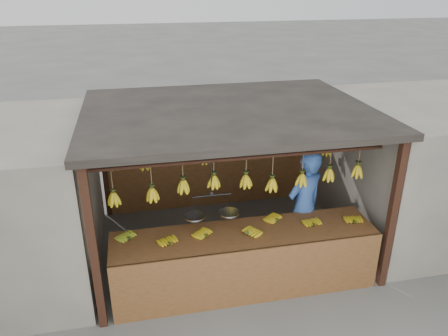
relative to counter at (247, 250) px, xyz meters
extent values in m
plane|color=#5B5B57|center=(0.00, 1.23, -0.71)|extent=(80.00, 80.00, 0.00)
cube|color=black|center=(-2.00, -0.27, 0.44)|extent=(0.10, 0.10, 2.30)
cube|color=black|center=(2.00, -0.27, 0.44)|extent=(0.10, 0.10, 2.30)
cube|color=black|center=(-2.00, 2.73, 0.44)|extent=(0.10, 0.10, 2.30)
cube|color=black|center=(2.00, 2.73, 0.44)|extent=(0.10, 0.10, 2.30)
cube|color=black|center=(0.00, 1.23, 1.64)|extent=(4.30, 3.30, 0.10)
cylinder|color=black|center=(0.00, 0.23, 1.29)|extent=(4.00, 0.05, 0.05)
cylinder|color=black|center=(0.00, 1.23, 1.29)|extent=(4.00, 0.05, 0.05)
cylinder|color=black|center=(0.00, 2.23, 1.29)|extent=(4.00, 0.05, 0.05)
cube|color=brown|center=(0.00, 2.73, 0.19)|extent=(4.00, 0.06, 1.80)
cube|color=slate|center=(3.60, 1.23, 0.44)|extent=(3.00, 3.00, 2.30)
cube|color=brown|center=(0.00, 0.13, 0.15)|extent=(3.75, 0.83, 0.08)
cube|color=brown|center=(0.00, -0.28, -0.26)|extent=(3.75, 0.04, 0.90)
cube|color=black|center=(-1.77, -0.23, -0.30)|extent=(0.07, 0.07, 0.82)
cube|color=black|center=(1.77, -0.23, -0.30)|extent=(0.07, 0.07, 0.82)
cube|color=black|center=(-1.77, 0.50, -0.30)|extent=(0.07, 0.07, 0.82)
cube|color=black|center=(1.77, 0.50, -0.30)|extent=(0.07, 0.07, 0.82)
ellipsoid|color=#92A523|center=(-1.58, 0.28, 0.22)|extent=(0.29, 0.30, 0.06)
ellipsoid|color=#BBA013|center=(-1.05, 0.04, 0.22)|extent=(0.26, 0.29, 0.06)
ellipsoid|color=#BBA013|center=(-0.54, 0.14, 0.22)|extent=(0.29, 0.30, 0.06)
ellipsoid|color=#BBA013|center=(0.02, 0.05, 0.22)|extent=(0.30, 0.28, 0.06)
ellipsoid|color=#BBA013|center=(0.55, 0.33, 0.22)|extent=(0.29, 0.30, 0.06)
ellipsoid|color=#BBA013|center=(1.02, 0.09, 0.22)|extent=(0.21, 0.26, 0.06)
ellipsoid|color=#BBA013|center=(1.63, 0.04, 0.22)|extent=(0.21, 0.26, 0.06)
ellipsoid|color=#BBA013|center=(-1.73, 0.26, 0.85)|extent=(0.16, 0.16, 0.28)
ellipsoid|color=#BBA013|center=(-1.24, 0.20, 0.89)|extent=(0.16, 0.16, 0.28)
ellipsoid|color=#BBA013|center=(-0.83, 0.27, 0.93)|extent=(0.16, 0.16, 0.28)
ellipsoid|color=#BBA013|center=(-0.41, 0.28, 0.96)|extent=(0.16, 0.16, 0.28)
ellipsoid|color=#BBA013|center=(0.02, 0.22, 0.95)|extent=(0.16, 0.16, 0.28)
ellipsoid|color=#BBA013|center=(0.39, 0.22, 0.86)|extent=(0.16, 0.16, 0.28)
ellipsoid|color=#BBA013|center=(0.82, 0.23, 0.89)|extent=(0.16, 0.16, 0.28)
ellipsoid|color=#BBA013|center=(1.23, 0.23, 0.93)|extent=(0.16, 0.16, 0.28)
ellipsoid|color=#BBA013|center=(1.65, 0.20, 0.96)|extent=(0.16, 0.16, 0.28)
ellipsoid|color=#BBA013|center=(-1.73, 1.21, 0.95)|extent=(0.16, 0.16, 0.28)
ellipsoid|color=#BBA013|center=(-1.29, 1.21, 0.91)|extent=(0.16, 0.16, 0.28)
ellipsoid|color=#BBA013|center=(-0.84, 1.22, 0.96)|extent=(0.16, 0.16, 0.28)
ellipsoid|color=#BBA013|center=(-0.38, 1.28, 0.90)|extent=(0.16, 0.16, 0.28)
ellipsoid|color=#BBA013|center=(0.04, 1.20, 0.96)|extent=(0.16, 0.16, 0.28)
ellipsoid|color=#BBA013|center=(0.45, 1.21, 0.96)|extent=(0.16, 0.16, 0.28)
ellipsoid|color=#BBA013|center=(0.81, 1.28, 0.95)|extent=(0.16, 0.16, 0.28)
ellipsoid|color=#BBA013|center=(1.27, 1.24, 0.96)|extent=(0.16, 0.16, 0.28)
ellipsoid|color=#BBA013|center=(1.65, 1.22, 0.89)|extent=(0.16, 0.16, 0.28)
ellipsoid|color=#92A523|center=(-1.74, 2.23, 0.88)|extent=(0.16, 0.16, 0.28)
ellipsoid|color=#BBA013|center=(-1.29, 2.18, 0.94)|extent=(0.16, 0.16, 0.28)
ellipsoid|color=#BBA013|center=(-0.89, 2.26, 0.86)|extent=(0.16, 0.16, 0.28)
ellipsoid|color=#BBA013|center=(-0.47, 2.19, 0.86)|extent=(0.16, 0.16, 0.28)
ellipsoid|color=#92A523|center=(-0.02, 2.25, 0.85)|extent=(0.16, 0.16, 0.28)
ellipsoid|color=#92A523|center=(0.41, 2.24, 0.90)|extent=(0.16, 0.16, 0.28)
ellipsoid|color=#BBA013|center=(0.80, 2.22, 0.95)|extent=(0.16, 0.16, 0.28)
ellipsoid|color=#BBA013|center=(1.29, 2.28, 0.86)|extent=(0.16, 0.16, 0.28)
ellipsoid|color=#BBA013|center=(1.70, 2.19, 0.94)|extent=(0.16, 0.16, 0.28)
cylinder|color=black|center=(-0.45, 0.23, 1.03)|extent=(0.02, 0.02, 0.51)
cylinder|color=black|center=(-0.45, 0.23, 0.78)|extent=(0.53, 0.03, 0.02)
cylinder|color=silver|center=(-0.69, 0.24, 0.48)|extent=(0.28, 0.28, 0.02)
cylinder|color=silver|center=(-0.21, 0.23, 0.48)|extent=(0.28, 0.28, 0.02)
imported|color=#3359A5|center=(1.07, 0.63, 0.22)|extent=(0.80, 0.69, 1.86)
cube|color=#1426BF|center=(1.94, 2.58, 0.74)|extent=(0.08, 0.26, 0.34)
cube|color=#199926|center=(1.94, 2.58, 0.47)|extent=(0.08, 0.26, 0.34)
cube|color=red|center=(1.94, 2.58, 0.10)|extent=(0.08, 0.26, 0.34)
cube|color=yellow|center=(1.94, 2.58, -0.12)|extent=(0.08, 0.26, 0.34)
camera|label=1|loc=(-1.38, -4.93, 3.48)|focal=35.00mm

